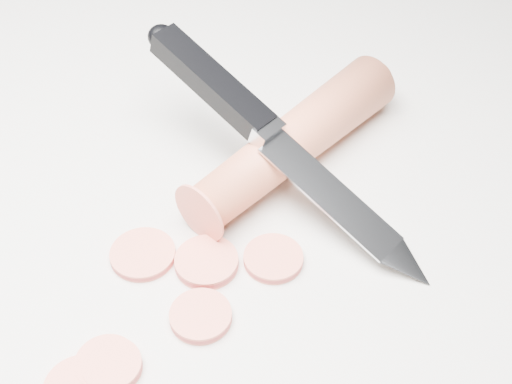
# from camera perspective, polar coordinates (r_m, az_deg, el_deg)

# --- Properties ---
(ground) EXTENTS (2.40, 2.40, 0.00)m
(ground) POSITION_cam_1_polar(r_m,az_deg,el_deg) (0.47, -7.86, -2.51)
(ground) COLOR silver
(ground) RESTS_ON ground
(carrot) EXTENTS (0.14, 0.17, 0.04)m
(carrot) POSITION_cam_1_polar(r_m,az_deg,el_deg) (0.49, 3.06, 4.12)
(carrot) COLOR #D96340
(carrot) RESTS_ON ground
(carrot_slice_0) EXTENTS (0.03, 0.03, 0.01)m
(carrot_slice_0) POSITION_cam_1_polar(r_m,az_deg,el_deg) (0.41, -11.45, -13.49)
(carrot_slice_0) COLOR #F06C55
(carrot_slice_0) RESTS_ON ground
(carrot_slice_1) EXTENTS (0.03, 0.03, 0.01)m
(carrot_slice_1) POSITION_cam_1_polar(r_m,az_deg,el_deg) (0.41, -11.88, -13.28)
(carrot_slice_1) COLOR #F06C55
(carrot_slice_1) RESTS_ON ground
(carrot_slice_2) EXTENTS (0.04, 0.04, 0.01)m
(carrot_slice_2) POSITION_cam_1_polar(r_m,az_deg,el_deg) (0.44, -3.98, -5.61)
(carrot_slice_2) COLOR #F06C55
(carrot_slice_2) RESTS_ON ground
(carrot_slice_3) EXTENTS (0.04, 0.04, 0.01)m
(carrot_slice_3) POSITION_cam_1_polar(r_m,az_deg,el_deg) (0.44, 1.40, -5.34)
(carrot_slice_3) COLOR #F06C55
(carrot_slice_3) RESTS_ON ground
(carrot_slice_4) EXTENTS (0.04, 0.04, 0.01)m
(carrot_slice_4) POSITION_cam_1_polar(r_m,az_deg,el_deg) (0.42, -4.45, -9.87)
(carrot_slice_4) COLOR #F06C55
(carrot_slice_4) RESTS_ON ground
(carrot_slice_5) EXTENTS (0.04, 0.04, 0.01)m
(carrot_slice_5) POSITION_cam_1_polar(r_m,az_deg,el_deg) (0.45, -9.05, -4.94)
(carrot_slice_5) COLOR #F06C55
(carrot_slice_5) RESTS_ON ground
(kitchen_knife) EXTENTS (0.22, 0.16, 0.08)m
(kitchen_knife) POSITION_cam_1_polar(r_m,az_deg,el_deg) (0.46, 2.20, 3.93)
(kitchen_knife) COLOR silver
(kitchen_knife) RESTS_ON ground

